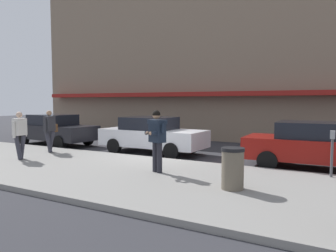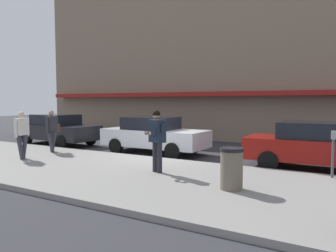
% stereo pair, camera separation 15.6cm
% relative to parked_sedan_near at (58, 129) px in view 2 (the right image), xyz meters
% --- Properties ---
extents(ground_plane, '(80.00, 80.00, 0.00)m').
position_rel_parked_sedan_near_xyz_m(ground_plane, '(6.73, -1.06, -0.79)').
color(ground_plane, '#333338').
extents(sidewalk, '(32.00, 5.30, 0.14)m').
position_rel_parked_sedan_near_xyz_m(sidewalk, '(7.73, -3.91, -0.72)').
color(sidewalk, gray).
rests_on(sidewalk, ground).
extents(curb_paint_line, '(28.00, 0.12, 0.01)m').
position_rel_parked_sedan_near_xyz_m(curb_paint_line, '(7.73, -1.01, -0.79)').
color(curb_paint_line, silver).
rests_on(curb_paint_line, ground).
extents(storefront_facade, '(28.00, 4.70, 10.70)m').
position_rel_parked_sedan_near_xyz_m(storefront_facade, '(7.73, 7.43, 4.55)').
color(storefront_facade, '#84705B').
rests_on(storefront_facade, ground).
extents(parked_sedan_near, '(4.61, 2.16, 1.54)m').
position_rel_parked_sedan_near_xyz_m(parked_sedan_near, '(0.00, 0.00, 0.00)').
color(parked_sedan_near, black).
rests_on(parked_sedan_near, ground).
extents(parked_sedan_mid, '(4.53, 1.99, 1.54)m').
position_rel_parked_sedan_near_xyz_m(parked_sedan_mid, '(5.68, 0.16, 0.00)').
color(parked_sedan_mid, silver).
rests_on(parked_sedan_mid, ground).
extents(parked_sedan_far, '(4.57, 2.07, 1.54)m').
position_rel_parked_sedan_near_xyz_m(parked_sedan_far, '(12.06, -0.12, 0.00)').
color(parked_sedan_far, maroon).
rests_on(parked_sedan_far, ground).
extents(man_texting_on_phone, '(0.61, 0.65, 1.81)m').
position_rel_parked_sedan_near_xyz_m(man_texting_on_phone, '(8.13, -3.48, 0.46)').
color(man_texting_on_phone, '#23232B').
rests_on(man_texting_on_phone, sidewalk).
extents(pedestrian_in_light_coat, '(0.36, 0.60, 1.70)m').
position_rel_parked_sedan_near_xyz_m(pedestrian_in_light_coat, '(2.76, -4.02, 0.32)').
color(pedestrian_in_light_coat, '#33333D').
rests_on(pedestrian_in_light_coat, sidewalk).
extents(pedestrian_with_bag, '(0.38, 0.72, 1.70)m').
position_rel_parked_sedan_near_xyz_m(pedestrian_with_bag, '(2.36, -2.34, 0.32)').
color(pedestrian_with_bag, '#33333D').
rests_on(pedestrian_with_bag, sidewalk).
extents(parking_meter, '(0.12, 0.18, 1.27)m').
position_rel_parked_sedan_near_xyz_m(parking_meter, '(12.60, -1.66, 0.18)').
color(parking_meter, '#4C4C51').
rests_on(parking_meter, sidewalk).
extents(trash_bin, '(0.55, 0.55, 0.98)m').
position_rel_parked_sedan_near_xyz_m(trash_bin, '(10.63, -4.17, -0.16)').
color(trash_bin, '#665B4C').
rests_on(trash_bin, sidewalk).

